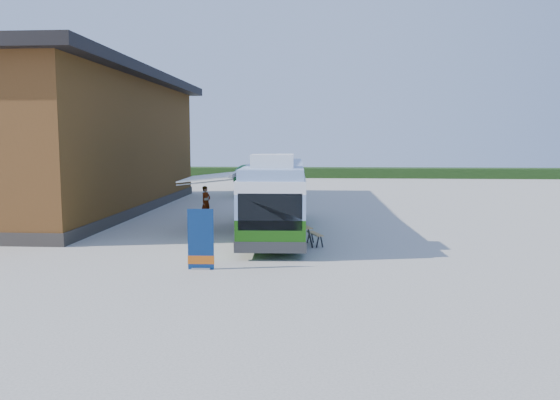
# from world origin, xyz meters

# --- Properties ---
(ground) EXTENTS (100.00, 100.00, 0.00)m
(ground) POSITION_xyz_m (0.00, 0.00, 0.00)
(ground) COLOR #BCB7AD
(ground) RESTS_ON ground
(barn) EXTENTS (9.60, 21.20, 7.50)m
(barn) POSITION_xyz_m (-10.50, 10.00, 3.59)
(barn) COLOR brown
(barn) RESTS_ON ground
(hedge) EXTENTS (40.00, 3.00, 1.00)m
(hedge) POSITION_xyz_m (8.00, 38.00, 0.50)
(hedge) COLOR #264419
(hedge) RESTS_ON ground
(bus) EXTENTS (2.73, 10.98, 3.35)m
(bus) POSITION_xyz_m (0.94, 3.50, 1.60)
(bus) COLOR #226310
(bus) RESTS_ON ground
(awning) EXTENTS (2.40, 3.74, 0.48)m
(awning) POSITION_xyz_m (-1.64, 3.68, 2.45)
(awning) COLOR white
(awning) RESTS_ON ground
(banner) EXTENTS (0.79, 0.20, 1.82)m
(banner) POSITION_xyz_m (-0.81, -3.04, 0.74)
(banner) COLOR navy
(banner) RESTS_ON ground
(picnic_table) EXTENTS (1.62, 1.54, 0.74)m
(picnic_table) POSITION_xyz_m (2.06, 0.78, 0.55)
(picnic_table) COLOR tan
(picnic_table) RESTS_ON ground
(person_a) EXTENTS (0.61, 0.69, 1.57)m
(person_a) POSITION_xyz_m (-2.90, 7.83, 0.79)
(person_a) COLOR #999999
(person_a) RESTS_ON ground
(person_b) EXTENTS (0.92, 1.01, 1.70)m
(person_b) POSITION_xyz_m (0.43, 1.86, 0.85)
(person_b) COLOR #999999
(person_b) RESTS_ON ground
(slurry_tanker) EXTENTS (3.11, 5.63, 2.19)m
(slurry_tanker) POSITION_xyz_m (-1.59, 19.87, 1.26)
(slurry_tanker) COLOR #157830
(slurry_tanker) RESTS_ON ground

